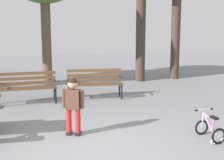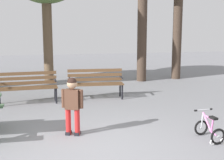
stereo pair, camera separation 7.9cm
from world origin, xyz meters
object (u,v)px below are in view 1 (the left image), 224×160
Objects in this scene: park_bench_left at (95,81)px; child_standing at (73,101)px; kids_bicycle at (210,129)px; park_bench_far_left at (27,85)px.

park_bench_left is 3.13m from child_standing.
park_bench_left is 2.76× the size of kids_bicycle.
park_bench_far_left is 1.92m from park_bench_left.
child_standing reaches higher than park_bench_far_left.
park_bench_far_left and park_bench_left have the same top height.
kids_bicycle is at bearing -46.35° from park_bench_far_left.
park_bench_far_left is at bearing -174.79° from park_bench_left.
child_standing reaches higher than park_bench_left.
child_standing is at bearing 161.86° from kids_bicycle.
park_bench_far_left reaches higher than kids_bicycle.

